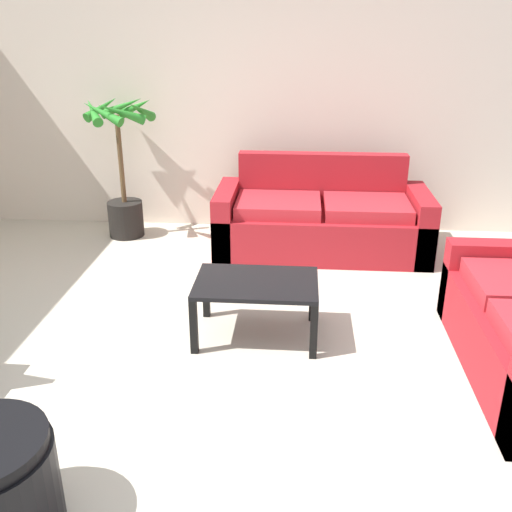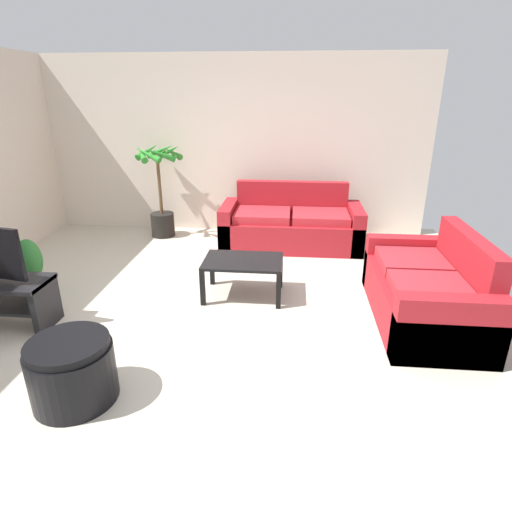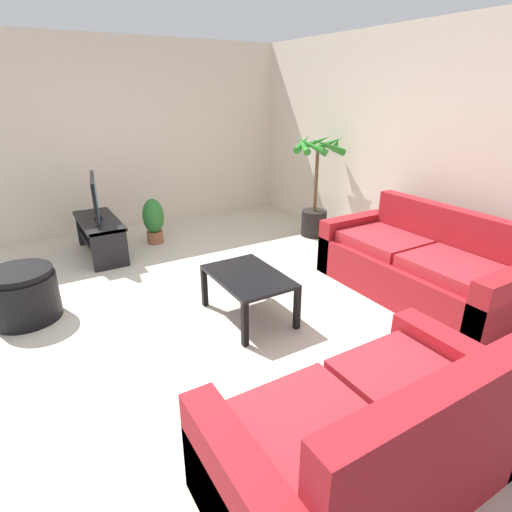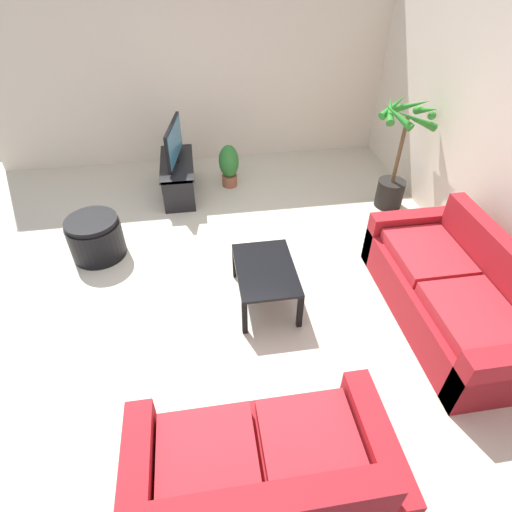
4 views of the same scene
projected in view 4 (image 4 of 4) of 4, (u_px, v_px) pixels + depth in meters
The scene contains 11 objects.
ground_plane at pixel (209, 278), 4.55m from camera, with size 6.60×6.60×0.00m, color beige.
wall_back at pixel (503, 146), 4.05m from camera, with size 6.00×0.06×2.70m, color beige.
wall_left at pixel (188, 72), 5.97m from camera, with size 0.06×6.00×2.70m, color beige.
couch_main at pixel (451, 294), 3.94m from camera, with size 2.03×0.90×0.90m.
couch_loveseat at pixel (262, 478), 2.65m from camera, with size 0.90×1.69×0.90m.
tv_stand at pixel (178, 173), 5.78m from camera, with size 1.10×0.45×0.48m.
tv at pixel (174, 142), 5.49m from camera, with size 0.88×0.20×0.54m.
coffee_table at pixel (265, 273), 4.07m from camera, with size 0.86×0.58×0.43m.
potted_palm at pixel (397, 163), 5.30m from camera, with size 0.72×0.74×1.45m.
potted_plant_small at pixel (229, 165), 5.92m from camera, with size 0.29×0.29×0.63m.
ottoman at pixel (96, 237), 4.73m from camera, with size 0.61×0.61×0.49m.
Camera 4 is at (3.39, 0.01, 3.10)m, focal length 28.84 mm.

